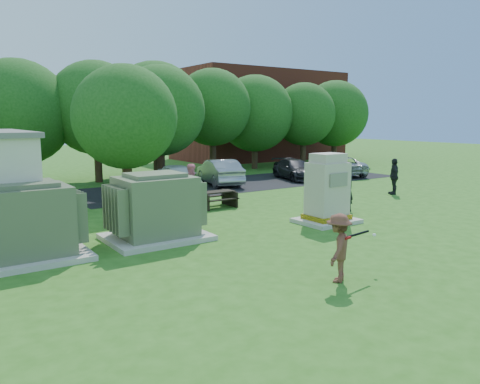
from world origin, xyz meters
TOP-DOWN VIEW (x-y plane):
  - ground at (0.00, 0.00)m, footprint 120.00×120.00m
  - brick_building at (18.00, 27.00)m, footprint 15.00×8.00m
  - parking_strip at (7.00, 13.50)m, footprint 20.00×6.00m
  - transformer_left at (-6.50, 4.50)m, footprint 3.00×2.40m
  - transformer_right at (-2.80, 4.50)m, footprint 3.00×2.40m
  - generator_cabinet at (3.23, 3.21)m, footprint 2.05×1.67m
  - picnic_table at (1.50, 7.97)m, footprint 1.59×1.20m
  - batter at (-0.97, -1.36)m, footprint 1.18×1.04m
  - person_by_generator at (5.32, 4.20)m, footprint 0.68×0.45m
  - person_at_picnic at (0.58, 8.31)m, footprint 0.95×0.77m
  - person_walking_right at (10.55, 5.95)m, footprint 0.97×1.10m
  - car_white at (2.47, 13.30)m, footprint 2.20×4.15m
  - car_silver_a at (5.28, 13.73)m, footprint 2.51×4.63m
  - car_dark at (10.39, 13.08)m, footprint 2.78×4.51m
  - car_silver_b at (14.14, 12.99)m, footprint 3.47×4.95m
  - batting_equipment at (-0.35, -1.40)m, footprint 1.40×0.36m
  - tree_row at (1.75, 18.50)m, footprint 41.30×13.30m

SIDE VIEW (x-z plane):
  - ground at x=0.00m, z-range 0.00..0.00m
  - parking_strip at x=7.00m, z-range 0.00..0.01m
  - picnic_table at x=1.50m, z-range 0.09..0.77m
  - car_dark at x=10.39m, z-range 0.00..1.22m
  - car_silver_b at x=14.14m, z-range 0.00..1.26m
  - car_white at x=2.47m, z-range 0.00..1.35m
  - car_silver_a at x=5.28m, z-range 0.00..1.45m
  - batter at x=-0.97m, z-range 0.00..1.58m
  - person_walking_right at x=10.55m, z-range 0.00..1.78m
  - person_by_generator at x=5.32m, z-range 0.00..1.86m
  - person_at_picnic at x=0.58m, z-range 0.00..1.87m
  - transformer_left at x=-6.50m, z-range -0.07..2.00m
  - transformer_right at x=-2.80m, z-range -0.07..2.00m
  - batting_equipment at x=-0.35m, z-range 0.89..1.13m
  - generator_cabinet at x=3.23m, z-range -0.16..2.34m
  - brick_building at x=18.00m, z-range 0.00..8.00m
  - tree_row at x=1.75m, z-range 0.50..7.80m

